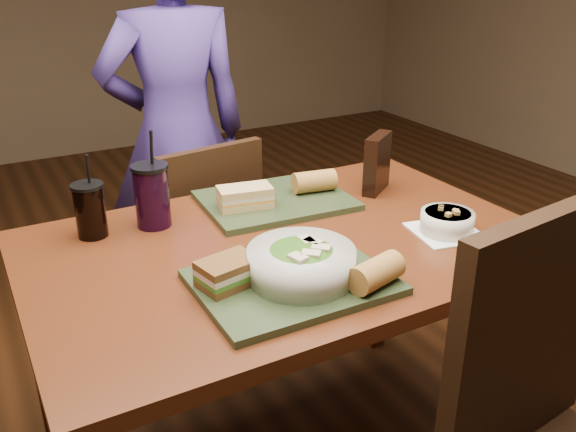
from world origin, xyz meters
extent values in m
cube|color=#4F230F|center=(0.60, -0.38, 0.35)|extent=(0.06, 0.06, 0.71)
cube|color=#4F230F|center=(-0.60, 0.38, 0.35)|extent=(0.06, 0.06, 0.71)
cube|color=#4F230F|center=(0.60, 0.38, 0.35)|extent=(0.06, 0.06, 0.71)
cube|color=#4F230F|center=(0.00, 0.00, 0.73)|extent=(1.30, 0.85, 0.04)
cube|color=black|center=(0.20, -0.59, 0.75)|extent=(0.44, 0.09, 0.52)
cube|color=black|center=(0.00, 0.67, 0.40)|extent=(0.42, 0.42, 0.04)
cube|color=black|center=(0.00, 0.51, 0.64)|extent=(0.38, 0.09, 0.45)
cube|color=black|center=(-0.16, 0.51, 0.19)|extent=(0.04, 0.04, 0.38)
cube|color=black|center=(0.16, 0.51, 0.19)|extent=(0.04, 0.04, 0.38)
cube|color=black|center=(-0.16, 0.83, 0.19)|extent=(0.04, 0.04, 0.38)
cube|color=black|center=(0.16, 0.83, 0.19)|extent=(0.04, 0.04, 0.38)
imported|color=#3F2C79|center=(0.04, 0.95, 0.79)|extent=(0.60, 0.42, 1.57)
cube|color=#28351D|center=(-0.10, -0.20, 0.76)|extent=(0.42, 0.33, 0.02)
cube|color=#28351D|center=(0.09, 0.24, 0.76)|extent=(0.44, 0.35, 0.02)
cylinder|color=silver|center=(-0.08, -0.21, 0.80)|extent=(0.24, 0.24, 0.07)
ellipsoid|color=#427219|center=(-0.08, -0.21, 0.82)|extent=(0.20, 0.20, 0.06)
cube|color=beige|center=(-0.05, -0.23, 0.84)|extent=(0.05, 0.05, 0.01)
cube|color=beige|center=(-0.06, -0.18, 0.84)|extent=(0.03, 0.04, 0.01)
cube|color=beige|center=(-0.11, -0.25, 0.84)|extent=(0.04, 0.05, 0.01)
cube|color=beige|center=(-0.05, -0.20, 0.84)|extent=(0.04, 0.05, 0.01)
cube|color=beige|center=(-0.08, -0.25, 0.84)|extent=(0.05, 0.05, 0.01)
cube|color=white|center=(0.39, -0.16, 0.75)|extent=(0.20, 0.20, 0.00)
cylinder|color=silver|center=(0.39, -0.16, 0.78)|extent=(0.14, 0.14, 0.05)
cylinder|color=black|center=(0.39, -0.16, 0.80)|extent=(0.12, 0.12, 0.01)
cube|color=#B28947|center=(0.37, -0.18, 0.81)|extent=(0.02, 0.02, 0.01)
cube|color=#B28947|center=(0.39, -0.13, 0.81)|extent=(0.02, 0.02, 0.01)
cube|color=#B28947|center=(0.38, -0.14, 0.81)|extent=(0.02, 0.02, 0.01)
cube|color=#B28947|center=(0.40, -0.17, 0.81)|extent=(0.02, 0.02, 0.01)
cube|color=#B28947|center=(0.40, -0.18, 0.81)|extent=(0.02, 0.02, 0.01)
cube|color=#593819|center=(-0.24, -0.16, 0.78)|extent=(0.14, 0.11, 0.02)
cube|color=#3F721E|center=(-0.24, -0.16, 0.79)|extent=(0.14, 0.11, 0.01)
cube|color=beige|center=(-0.24, -0.16, 0.80)|extent=(0.14, 0.11, 0.01)
cube|color=#593819|center=(-0.24, -0.16, 0.82)|extent=(0.14, 0.11, 0.02)
cube|color=tan|center=(-0.02, 0.22, 0.78)|extent=(0.16, 0.11, 0.02)
cube|color=orange|center=(-0.02, 0.22, 0.79)|extent=(0.16, 0.11, 0.01)
cube|color=beige|center=(-0.02, 0.22, 0.80)|extent=(0.16, 0.11, 0.01)
cube|color=tan|center=(-0.02, 0.22, 0.82)|extent=(0.16, 0.11, 0.02)
cylinder|color=#AD7533|center=(0.04, -0.32, 0.80)|extent=(0.14, 0.09, 0.06)
cylinder|color=#AD7533|center=(0.22, 0.23, 0.80)|extent=(0.14, 0.08, 0.06)
cylinder|color=black|center=(-0.43, 0.27, 0.82)|extent=(0.08, 0.08, 0.14)
cylinder|color=black|center=(-0.43, 0.27, 0.89)|extent=(0.08, 0.08, 0.01)
cylinder|color=black|center=(-0.42, 0.27, 0.93)|extent=(0.01, 0.02, 0.09)
cylinder|color=black|center=(-0.27, 0.26, 0.83)|extent=(0.09, 0.09, 0.16)
cylinder|color=black|center=(-0.27, 0.26, 0.92)|extent=(0.10, 0.10, 0.01)
cylinder|color=black|center=(-0.26, 0.26, 0.96)|extent=(0.01, 0.03, 0.10)
cube|color=black|center=(0.41, 0.18, 0.84)|extent=(0.14, 0.11, 0.18)
camera|label=1|loc=(-0.68, -1.23, 1.43)|focal=38.00mm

